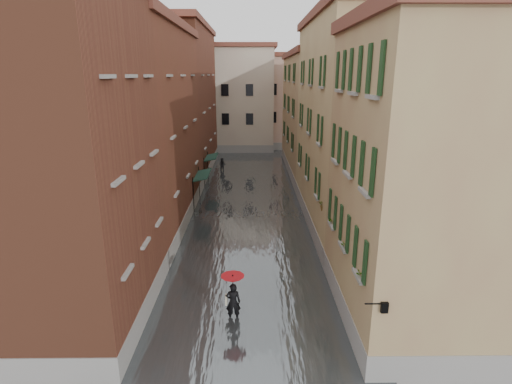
{
  "coord_description": "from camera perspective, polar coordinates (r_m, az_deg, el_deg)",
  "views": [
    {
      "loc": [
        0.32,
        -16.69,
        9.84
      ],
      "look_at": [
        0.54,
        6.45,
        3.0
      ],
      "focal_mm": 28.0,
      "sensor_mm": 36.0,
      "label": 1
    }
  ],
  "objects": [
    {
      "name": "ground",
      "position": [
        19.38,
        -1.46,
        -14.06
      ],
      "size": [
        120.0,
        120.0,
        0.0
      ],
      "primitive_type": "plane",
      "color": "slate",
      "rests_on": "ground"
    },
    {
      "name": "floodwater",
      "position": [
        31.25,
        -1.11,
        -1.7
      ],
      "size": [
        10.0,
        60.0,
        0.2
      ],
      "primitive_type": "cube",
      "color": "#4C5154",
      "rests_on": "ground"
    },
    {
      "name": "building_left_near",
      "position": [
        16.75,
        -26.5,
        3.22
      ],
      "size": [
        6.0,
        8.0,
        13.0
      ],
      "primitive_type": "cube",
      "color": "brown",
      "rests_on": "ground"
    },
    {
      "name": "building_left_mid",
      "position": [
        26.95,
        -16.47,
        8.15
      ],
      "size": [
        6.0,
        14.0,
        12.5
      ],
      "primitive_type": "cube",
      "color": "#5C291D",
      "rests_on": "ground"
    },
    {
      "name": "building_left_far",
      "position": [
        41.44,
        -10.97,
        12.25
      ],
      "size": [
        6.0,
        16.0,
        14.0
      ],
      "primitive_type": "cube",
      "color": "brown",
      "rests_on": "ground"
    },
    {
      "name": "building_right_near",
      "position": [
        16.65,
        23.14,
        0.9
      ],
      "size": [
        6.0,
        8.0,
        11.5
      ],
      "primitive_type": "cube",
      "color": "#956C4D",
      "rests_on": "ground"
    },
    {
      "name": "building_right_mid",
      "position": [
        26.75,
        14.09,
        8.81
      ],
      "size": [
        6.0,
        14.0,
        13.0
      ],
      "primitive_type": "cube",
      "color": "tan",
      "rests_on": "ground"
    },
    {
      "name": "building_right_far",
      "position": [
        41.44,
        8.89,
        10.61
      ],
      "size": [
        6.0,
        16.0,
        11.5
      ],
      "primitive_type": "cube",
      "color": "#956C4D",
      "rests_on": "ground"
    },
    {
      "name": "building_end_cream",
      "position": [
        54.89,
        -4.12,
        12.94
      ],
      "size": [
        12.0,
        9.0,
        13.0
      ],
      "primitive_type": "cube",
      "color": "beige",
      "rests_on": "ground"
    },
    {
      "name": "building_end_pink",
      "position": [
        57.1,
        5.29,
        12.54
      ],
      "size": [
        10.0,
        9.0,
        12.0
      ],
      "primitive_type": "cube",
      "color": "tan",
      "rests_on": "ground"
    },
    {
      "name": "awning_near",
      "position": [
        30.45,
        -7.71,
        2.32
      ],
      "size": [
        1.09,
        3.4,
        2.8
      ],
      "color": "#173429",
      "rests_on": "ground"
    },
    {
      "name": "awning_far",
      "position": [
        36.98,
        -6.47,
        4.87
      ],
      "size": [
        1.09,
        3.08,
        2.8
      ],
      "color": "#173429",
      "rests_on": "ground"
    },
    {
      "name": "wall_lantern",
      "position": [
        13.3,
        17.73,
        -15.3
      ],
      "size": [
        0.71,
        0.22,
        0.35
      ],
      "color": "black",
      "rests_on": "ground"
    },
    {
      "name": "window_planters",
      "position": [
        17.64,
        11.98,
        -4.93
      ],
      "size": [
        0.59,
        8.6,
        0.84
      ],
      "color": "maroon",
      "rests_on": "ground"
    },
    {
      "name": "pedestrian_main",
      "position": [
        16.8,
        -3.32,
        -14.29
      ],
      "size": [
        0.97,
        0.97,
        2.06
      ],
      "color": "black",
      "rests_on": "ground"
    },
    {
      "name": "pedestrian_far",
      "position": [
        41.76,
        -4.83,
        3.84
      ],
      "size": [
        0.83,
        0.7,
        1.51
      ],
      "primitive_type": "imported",
      "rotation": [
        0.0,
        0.0,
        -0.19
      ],
      "color": "black",
      "rests_on": "ground"
    }
  ]
}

